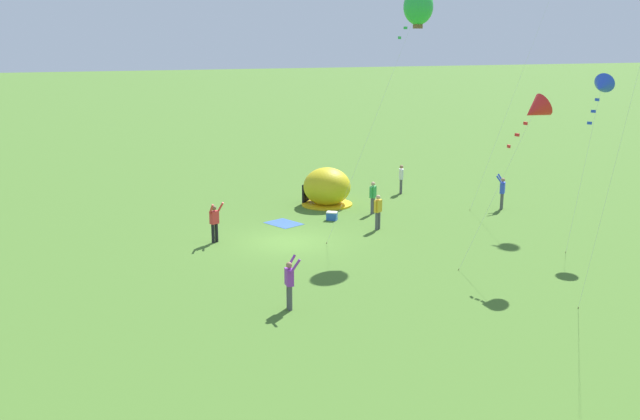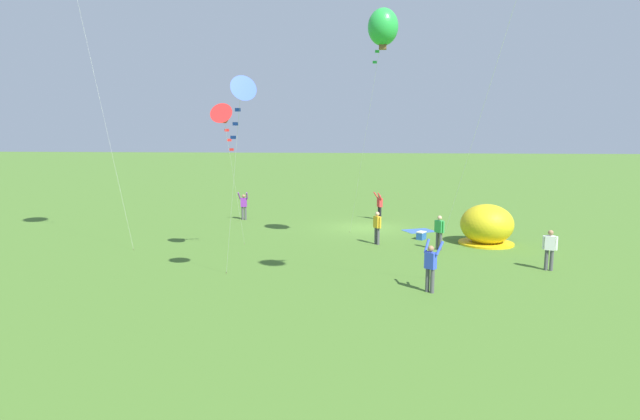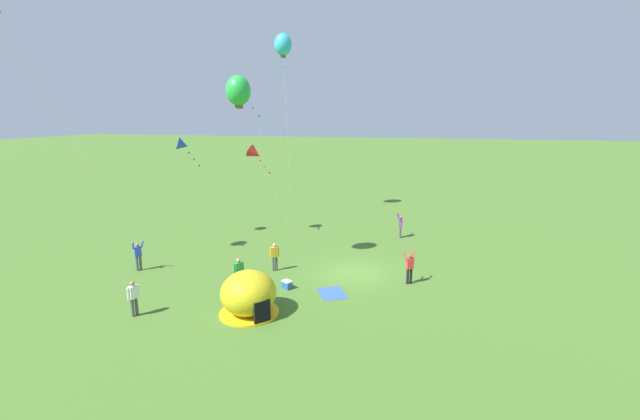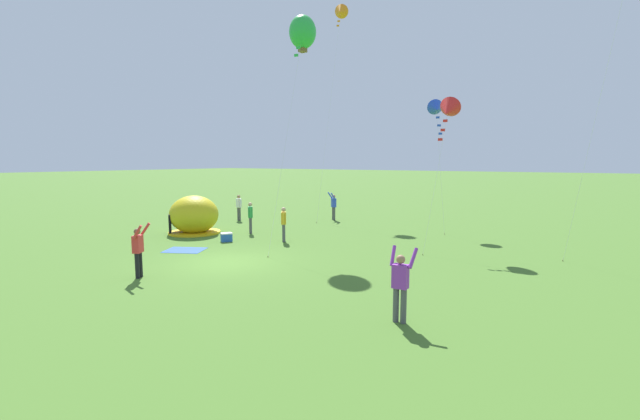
{
  "view_description": "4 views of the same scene",
  "coord_description": "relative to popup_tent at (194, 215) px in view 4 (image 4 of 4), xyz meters",
  "views": [
    {
      "loc": [
        31.96,
        -8.46,
        9.52
      ],
      "look_at": [
        1.65,
        1.01,
        1.81
      ],
      "focal_mm": 42.0,
      "sensor_mm": 36.0,
      "label": 1
    },
    {
      "loc": [
        -0.89,
        30.4,
        5.53
      ],
      "look_at": [
        2.21,
        4.59,
        1.74
      ],
      "focal_mm": 28.0,
      "sensor_mm": 36.0,
      "label": 2
    },
    {
      "loc": [
        -23.8,
        -3.83,
        9.23
      ],
      "look_at": [
        3.92,
        3.09,
        2.81
      ],
      "focal_mm": 24.0,
      "sensor_mm": 36.0,
      "label": 3
    },
    {
      "loc": [
        12.18,
        -11.87,
        4.03
      ],
      "look_at": [
        2.08,
        3.62,
        1.88
      ],
      "focal_mm": 24.0,
      "sensor_mm": 36.0,
      "label": 4
    }
  ],
  "objects": [
    {
      "name": "ground_plane",
      "position": [
        6.48,
        -3.95,
        -1.0
      ],
      "size": [
        300.0,
        300.0,
        0.0
      ],
      "primitive_type": "plane",
      "color": "#477028"
    },
    {
      "name": "popup_tent",
      "position": [
        0.0,
        0.0,
        0.0
      ],
      "size": [
        2.81,
        2.81,
        2.1
      ],
      "color": "gold",
      "rests_on": "ground"
    },
    {
      "name": "picnic_blanket",
      "position": [
        3.22,
        -3.31,
        -0.99
      ],
      "size": [
        2.1,
        1.92,
        0.01
      ],
      "primitive_type": "cube",
      "rotation": [
        0.0,
        0.0,
        0.46
      ],
      "color": "#3359A5",
      "rests_on": "ground"
    },
    {
      "name": "cooler_box",
      "position": [
        3.28,
        -0.79,
        -0.78
      ],
      "size": [
        0.59,
        0.64,
        0.44
      ],
      "color": "#2659B2",
      "rests_on": "ground"
    },
    {
      "name": "person_far_back",
      "position": [
        2.63,
        1.7,
        -0.03
      ],
      "size": [
        0.45,
        0.44,
        1.72
      ],
      "color": "#4C4C51",
      "rests_on": "ground"
    },
    {
      "name": "person_watching_sky",
      "position": [
        3.73,
        8.74,
        0.0
      ],
      "size": [
        0.72,
        0.68,
        1.89
      ],
      "color": "#4C4C51",
      "rests_on": "ground"
    },
    {
      "name": "person_strolling",
      "position": [
        5.69,
        0.77,
        -0.03
      ],
      "size": [
        0.42,
        0.49,
        1.72
      ],
      "color": "#4C4C51",
      "rests_on": "ground"
    },
    {
      "name": "person_arms_raised",
      "position": [
        5.58,
        -7.17,
        0.0
      ],
      "size": [
        0.65,
        0.72,
        1.89
      ],
      "color": "black",
      "rests_on": "ground"
    },
    {
      "name": "person_flying_kite",
      "position": [
        14.7,
        -6.1,
        0.0
      ],
      "size": [
        0.68,
        0.47,
        1.89
      ],
      "color": "#4C4C51",
      "rests_on": "ground"
    },
    {
      "name": "person_with_toddler",
      "position": [
        -1.51,
        5.1,
        -0.03
      ],
      "size": [
        0.56,
        0.36,
        1.72
      ],
      "color": "#4C4C51",
      "rests_on": "ground"
    },
    {
      "name": "kite_red",
      "position": [
        12.51,
        4.68,
        5.37
      ],
      "size": [
        1.01,
        3.75,
        7.02
      ],
      "color": "silver",
      "rests_on": "ground"
    },
    {
      "name": "kite_green",
      "position": [
        5.56,
        2.64,
        9.51
      ],
      "size": [
        2.43,
        5.7,
        11.35
      ],
      "color": "silver",
      "rests_on": "ground"
    },
    {
      "name": "kite_blue",
      "position": [
        10.41,
        9.34,
        6.06
      ],
      "size": [
        2.06,
        2.86,
        7.62
      ],
      "color": "silver",
      "rests_on": "ground"
    },
    {
      "name": "kite_orange",
      "position": [
        0.83,
        14.48,
        14.63
      ],
      "size": [
        3.43,
        8.29,
        16.3
      ],
      "color": "silver",
      "rests_on": "ground"
    }
  ]
}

